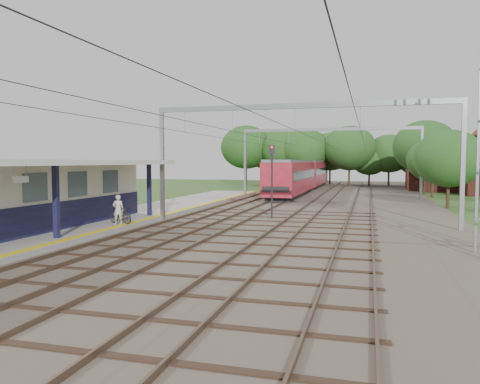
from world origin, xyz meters
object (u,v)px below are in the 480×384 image
(bicycle, at_px, (121,215))
(train, at_px, (304,175))
(person, at_px, (118,210))
(signal_post, at_px, (272,171))

(bicycle, distance_m, train, 35.66)
(person, xyz_separation_m, bicycle, (-0.01, 0.26, -0.32))
(bicycle, xyz_separation_m, signal_post, (6.96, 6.68, 2.27))
(person, relative_size, train, 0.04)
(person, bearing_deg, bicycle, -106.22)
(person, distance_m, bicycle, 0.41)
(train, xyz_separation_m, signal_post, (1.85, -28.59, 0.99))
(person, relative_size, bicycle, 1.00)
(bicycle, height_order, train, train)
(bicycle, bearing_deg, person, -160.80)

